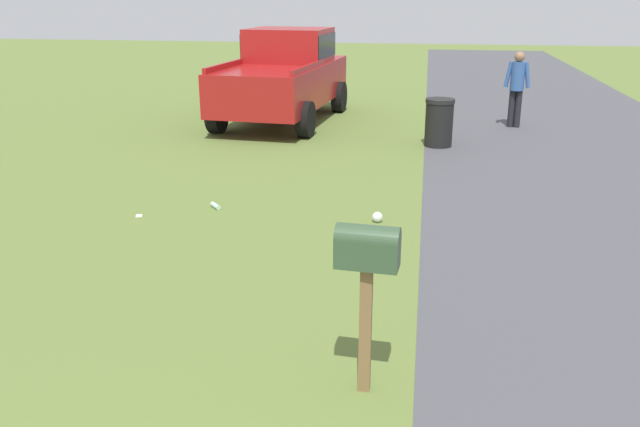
{
  "coord_description": "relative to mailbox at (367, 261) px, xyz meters",
  "views": [
    {
      "loc": [
        -0.04,
        -1.07,
        2.9
      ],
      "look_at": [
        5.83,
        -0.13,
        0.89
      ],
      "focal_mm": 36.9,
      "sensor_mm": 36.0,
      "label": 1
    }
  ],
  "objects": [
    {
      "name": "litter_wrapper_far_scatter",
      "position": [
        3.62,
        3.43,
        -1.06
      ],
      "size": [
        0.14,
        0.12,
        0.01
      ],
      "primitive_type": "cube",
      "rotation": [
        0.0,
        0.0,
        0.36
      ],
      "color": "silver",
      "rests_on": "ground"
    },
    {
      "name": "trash_bin",
      "position": [
        8.59,
        -0.65,
        -0.59
      ],
      "size": [
        0.57,
        0.57,
        0.94
      ],
      "color": "black",
      "rests_on": "ground"
    },
    {
      "name": "pickup_truck",
      "position": [
        10.82,
        2.91,
        0.04
      ],
      "size": [
        5.0,
        2.59,
        2.09
      ],
      "rotation": [
        0.0,
        0.0,
        -0.09
      ],
      "color": "maroon",
      "rests_on": "ground"
    },
    {
      "name": "mailbox",
      "position": [
        0.0,
        0.0,
        0.0
      ],
      "size": [
        0.24,
        0.47,
        1.34
      ],
      "rotation": [
        0.0,
        0.0,
        -0.09
      ],
      "color": "brown",
      "rests_on": "ground"
    },
    {
      "name": "litter_bag_midfield_a",
      "position": [
        3.88,
        0.19,
        -0.99
      ],
      "size": [
        0.14,
        0.14,
        0.14
      ],
      "primitive_type": "sphere",
      "color": "silver",
      "rests_on": "ground"
    },
    {
      "name": "pedestrian",
      "position": [
        10.82,
        -2.34,
        -0.1
      ],
      "size": [
        0.3,
        0.57,
        1.66
      ],
      "rotation": [
        0.0,
        0.0,
        6.11
      ],
      "color": "black",
      "rests_on": "ground"
    },
    {
      "name": "litter_bottle_near_hydrant",
      "position": [
        4.11,
        2.49,
        -1.03
      ],
      "size": [
        0.21,
        0.2,
        0.07
      ],
      "primitive_type": "cylinder",
      "rotation": [
        0.0,
        1.57,
        0.72
      ],
      "color": "#B2D8BF",
      "rests_on": "ground"
    }
  ]
}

